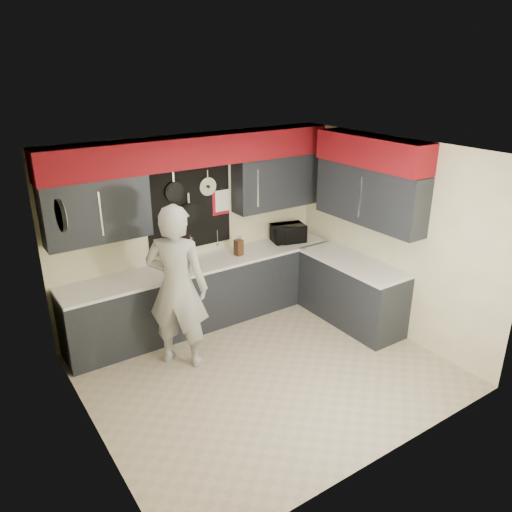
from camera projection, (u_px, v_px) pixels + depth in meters
ground at (266, 371)px, 5.98m from camera, size 4.00×4.00×0.00m
back_wall_assembly at (197, 180)px, 6.48m from camera, size 4.00×0.36×2.60m
right_wall_assembly at (373, 187)px, 6.43m from camera, size 0.36×3.50×2.60m
left_wall_assembly at (84, 317)px, 4.47m from camera, size 0.05×3.50×2.60m
base_cabinets at (248, 292)px, 6.94m from camera, size 3.95×2.20×0.92m
microwave at (288, 233)px, 7.46m from camera, size 0.55×0.44×0.27m
knife_block at (239, 247)px, 6.95m from camera, size 0.11×0.11×0.22m
utensil_crock at (192, 257)px, 6.69m from camera, size 0.13×0.13×0.17m
coffee_maker at (176, 257)px, 6.48m from camera, size 0.18×0.21×0.31m
person at (177, 287)px, 5.80m from camera, size 0.86×0.86×2.01m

